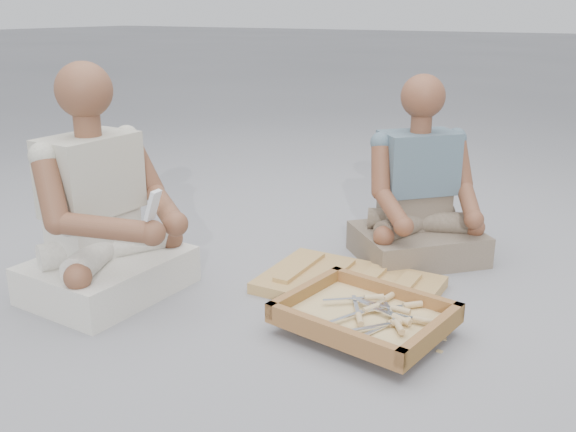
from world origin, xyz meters
The scene contains 29 objects.
ground centered at (0.00, 0.00, 0.00)m, with size 60.00×60.00×0.00m, color gray.
carved_panel centered at (0.14, 0.24, 0.02)m, with size 0.68×0.45×0.05m, color #935F38.
tool_tray centered at (0.34, -0.06, 0.07)m, with size 0.59×0.50×0.07m.
chisel_0 centered at (0.36, 0.08, 0.08)m, with size 0.06×0.22×0.02m.
chisel_1 centered at (0.34, -0.10, 0.08)m, with size 0.13×0.20×0.02m.
chisel_2 centered at (0.44, -0.08, 0.08)m, with size 0.09×0.21×0.02m.
chisel_3 centered at (0.31, 0.04, 0.09)m, with size 0.18×0.15×0.02m.
chisel_4 centered at (0.47, -0.10, 0.09)m, with size 0.14×0.19×0.02m.
chisel_5 centered at (0.42, 0.00, 0.09)m, with size 0.22×0.02×0.02m.
chisel_6 centered at (0.45, 0.06, 0.08)m, with size 0.17×0.17×0.02m.
chisel_7 centered at (0.51, -0.03, 0.09)m, with size 0.22×0.03×0.02m.
chisel_8 centered at (0.45, -0.05, 0.09)m, with size 0.22×0.08×0.02m.
chisel_9 centered at (0.34, -0.04, 0.09)m, with size 0.11×0.21×0.02m.
chisel_10 centered at (0.46, -0.08, 0.08)m, with size 0.15×0.18×0.02m.
wood_chip_0 centered at (0.30, 0.00, 0.00)m, with size 0.02×0.01×0.00m, color #DDC682.
wood_chip_1 centered at (0.28, 0.16, 0.00)m, with size 0.02×0.01×0.00m, color #DDC682.
wood_chip_2 centered at (0.60, -0.05, 0.00)m, with size 0.02×0.01×0.00m, color #DDC682.
wood_chip_3 centered at (0.53, 0.25, 0.00)m, with size 0.02×0.01×0.00m, color #DDC682.
wood_chip_4 centered at (0.26, 0.16, 0.00)m, with size 0.02×0.01×0.00m, color #DDC682.
wood_chip_5 centered at (0.01, -0.14, 0.00)m, with size 0.02×0.01×0.00m, color #DDC682.
wood_chip_6 centered at (-0.01, -0.09, 0.00)m, with size 0.02×0.01×0.00m, color #DDC682.
wood_chip_7 centered at (0.28, 0.30, 0.00)m, with size 0.02×0.01×0.00m, color #DDC682.
wood_chip_8 centered at (0.26, 0.00, 0.00)m, with size 0.02×0.01×0.00m, color #DDC682.
wood_chip_9 centered at (0.59, 0.04, 0.00)m, with size 0.02×0.01×0.00m, color #DDC682.
wood_chip_10 centered at (0.22, 0.28, 0.00)m, with size 0.02×0.01×0.00m, color #DDC682.
wood_chip_11 centered at (-0.01, 0.21, 0.00)m, with size 0.02×0.01×0.00m, color #DDC682.
craftsman centered at (-0.68, -0.26, 0.30)m, with size 0.60×0.59×0.90m.
companion centered at (0.24, 0.72, 0.27)m, with size 0.66×0.66×0.81m.
mobile_phone centered at (-0.35, -0.33, 0.43)m, with size 0.06×0.05×0.11m.
Camera 1 is at (1.12, -1.90, 1.07)m, focal length 40.00 mm.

